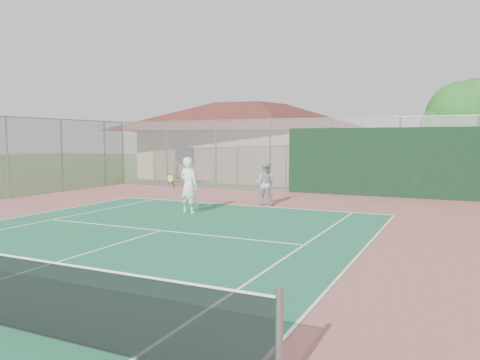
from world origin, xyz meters
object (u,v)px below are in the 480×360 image
bleachers (199,172)px  player_grey_back (265,184)px  clubhouse (251,133)px  player_white_front (188,186)px  tree (463,118)px

bleachers → player_grey_back: 10.99m
clubhouse → player_white_front: 15.01m
clubhouse → player_white_front: clubhouse is taller
clubhouse → bleachers: clubhouse is taller
clubhouse → bleachers: (-1.94, -3.41, -2.37)m
clubhouse → tree: size_ratio=2.58×
clubhouse → player_grey_back: clubhouse is taller
clubhouse → player_white_front: size_ratio=7.31×
clubhouse → bleachers: 4.58m
clubhouse → player_white_front: (4.07, -14.31, -1.98)m
tree → player_white_front: size_ratio=2.83×
tree → player_white_front: 14.49m
bleachers → player_white_front: 12.46m
bleachers → tree: (14.38, 0.64, 2.99)m
tree → player_white_front: (-8.37, -11.55, -2.60)m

